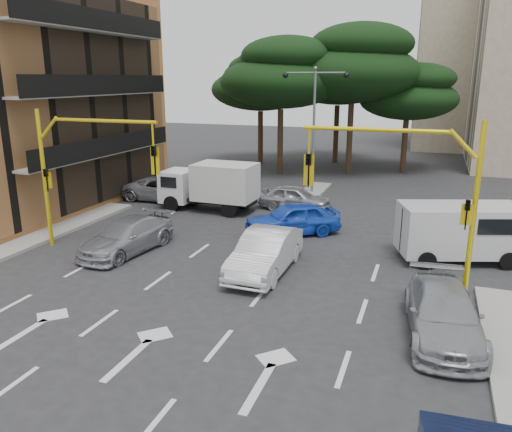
{
  "coord_description": "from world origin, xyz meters",
  "views": [
    {
      "loc": [
        7.18,
        -14.95,
        7.25
      ],
      "look_at": [
        0.35,
        4.22,
        1.6
      ],
      "focal_mm": 35.0,
      "sensor_mm": 36.0,
      "label": 1
    }
  ],
  "objects": [
    {
      "name": "car_silver_cross_a",
      "position": [
        -8.0,
        11.18,
        0.71
      ],
      "size": [
        5.17,
        2.5,
        1.42
      ],
      "primitive_type": "imported",
      "rotation": [
        0.0,
        0.0,
        1.6
      ],
      "color": "#9D9FA5",
      "rests_on": "ground"
    },
    {
      "name": "car_silver_cross_b",
      "position": [
        0.04,
        11.68,
        0.69
      ],
      "size": [
        4.13,
        1.77,
        1.39
      ],
      "primitive_type": "imported",
      "rotation": [
        0.0,
        0.0,
        1.54
      ],
      "color": "#A2A4AA",
      "rests_on": "ground"
    },
    {
      "name": "pine_back",
      "position": [
        -0.94,
        28.96,
        7.6
      ],
      "size": [
        9.15,
        9.15,
        10.23
      ],
      "color": "#382616",
      "rests_on": "ground"
    },
    {
      "name": "signal_mast_right",
      "position": [
        6.8,
        1.99,
        3.88
      ],
      "size": [
        5.79,
        0.37,
        6.0
      ],
      "color": "yellow",
      "rests_on": "ground"
    },
    {
      "name": "car_silver_wagon",
      "position": [
        -4.87,
        2.35,
        0.7
      ],
      "size": [
        2.6,
        5.07,
        1.41
      ],
      "primitive_type": "imported",
      "rotation": [
        0.0,
        0.0,
        -0.13
      ],
      "color": "#9FA0A7",
      "rests_on": "ground"
    },
    {
      "name": "box_truck_a",
      "position": [
        -4.5,
        10.0,
        1.36
      ],
      "size": [
        5.55,
        2.41,
        2.71
      ],
      "primitive_type": null,
      "rotation": [
        0.0,
        0.0,
        1.55
      ],
      "color": "white",
      "rests_on": "ground"
    },
    {
      "name": "pine_left_far",
      "position": [
        -6.94,
        25.96,
        6.91
      ],
      "size": [
        8.32,
        8.32,
        9.3
      ],
      "color": "#382616",
      "rests_on": "ground"
    },
    {
      "name": "street_lamp_center",
      "position": [
        0.0,
        16.0,
        5.43
      ],
      "size": [
        4.16,
        0.36,
        7.77
      ],
      "color": "slate",
      "rests_on": "median_strip"
    },
    {
      "name": "pine_right",
      "position": [
        5.06,
        25.96,
        6.22
      ],
      "size": [
        7.49,
        7.49,
        8.37
      ],
      "color": "#382616",
      "rests_on": "ground"
    },
    {
      "name": "median_strip",
      "position": [
        0.0,
        16.0,
        0.07
      ],
      "size": [
        1.4,
        6.0,
        0.15
      ],
      "primitive_type": "cube",
      "color": "gray",
      "rests_on": "ground"
    },
    {
      "name": "pine_center",
      "position": [
        1.06,
        23.96,
        8.3
      ],
      "size": [
        9.98,
        9.98,
        11.16
      ],
      "color": "#382616",
      "rests_on": "ground"
    },
    {
      "name": "apartment_beige_far",
      "position": [
        12.95,
        44.0,
        8.35
      ],
      "size": [
        16.2,
        12.15,
        16.7
      ],
      "color": "tan",
      "rests_on": "ground"
    },
    {
      "name": "car_silver_parked",
      "position": [
        7.88,
        -0.82,
        0.71
      ],
      "size": [
        2.52,
        5.06,
        1.41
      ],
      "primitive_type": "imported",
      "rotation": [
        0.0,
        0.0,
        0.11
      ],
      "color": "#9A9CA2",
      "rests_on": "ground"
    },
    {
      "name": "car_blue_compact",
      "position": [
        1.15,
        7.16,
        0.77
      ],
      "size": [
        4.77,
        4.08,
        1.55
      ],
      "primitive_type": "imported",
      "rotation": [
        0.0,
        0.0,
        -0.97
      ],
      "color": "blue",
      "rests_on": "ground"
    },
    {
      "name": "ground",
      "position": [
        0.0,
        0.0,
        0.0
      ],
      "size": [
        120.0,
        120.0,
        0.0
      ],
      "primitive_type": "plane",
      "color": "#28282B",
      "rests_on": "ground"
    },
    {
      "name": "signal_mast_left",
      "position": [
        -6.8,
        1.99,
        3.88
      ],
      "size": [
        5.79,
        0.37,
        6.0
      ],
      "color": "yellow",
      "rests_on": "ground"
    },
    {
      "name": "van_white",
      "position": [
        8.5,
        6.0,
        1.19
      ],
      "size": [
        5.2,
        3.58,
        2.38
      ],
      "primitive_type": null,
      "rotation": [
        0.0,
        0.0,
        -1.24
      ],
      "color": "silver",
      "rests_on": "ground"
    },
    {
      "name": "car_white_hatch",
      "position": [
        1.47,
        2.14,
        0.81
      ],
      "size": [
        1.73,
        4.9,
        1.61
      ],
      "primitive_type": "imported",
      "rotation": [
        0.0,
        0.0,
        -0.01
      ],
      "color": "silver",
      "rests_on": "ground"
    },
    {
      "name": "pine_left_near",
      "position": [
        -3.94,
        21.96,
        7.6
      ],
      "size": [
        9.15,
        9.15,
        10.23
      ],
      "color": "#382616",
      "rests_on": "ground"
    }
  ]
}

